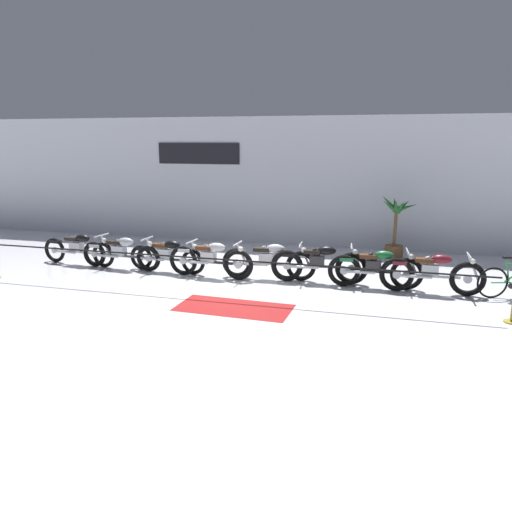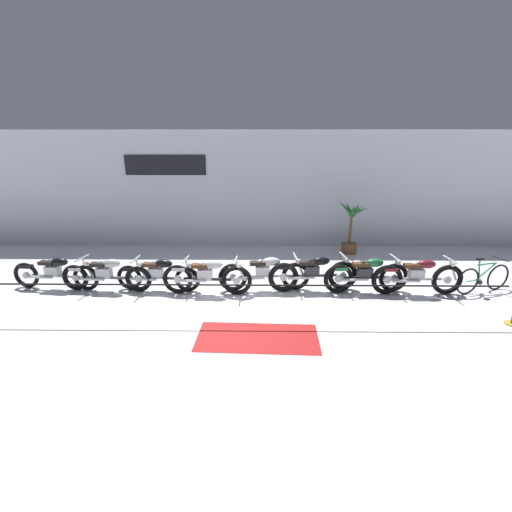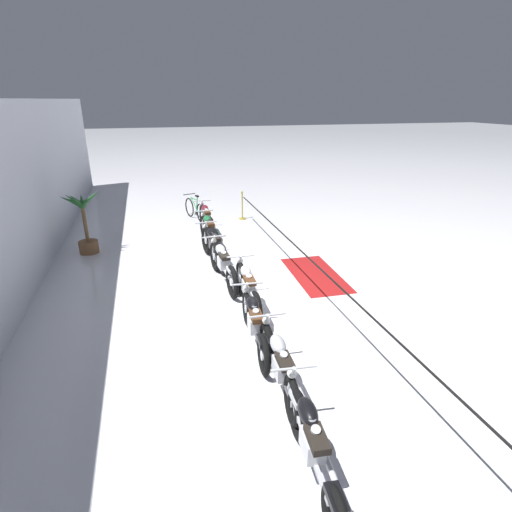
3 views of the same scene
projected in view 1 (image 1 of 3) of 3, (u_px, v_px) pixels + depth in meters
ground_plane at (232, 284)px, 12.23m from camera, size 120.00×120.00×0.00m
back_wall at (279, 181)px, 16.56m from camera, size 28.00×0.29×4.20m
motorcycle_black_0 at (78, 249)px, 14.05m from camera, size 2.40×0.62×0.93m
motorcycle_silver_1 at (121, 253)px, 13.59m from camera, size 2.40×0.62×0.93m
motorcycle_black_2 at (167, 255)px, 13.28m from camera, size 2.24×0.62×0.91m
motorcycle_silver_3 at (211, 259)px, 12.73m from camera, size 2.31×0.62×0.97m
motorcycle_silver_4 at (269, 261)px, 12.59m from camera, size 2.42×0.62×0.96m
motorcycle_black_5 at (319, 264)px, 12.26m from camera, size 2.39×0.63×0.98m
motorcycle_green_6 at (376, 268)px, 11.82m from camera, size 2.24×0.62×0.97m
motorcycle_maroon_7 at (432, 273)px, 11.39m from camera, size 2.34×0.62×0.98m
potted_palm_left_of_row at (396, 228)px, 14.89m from camera, size 1.11×1.09×1.89m
stanchion_far_left at (156, 260)px, 11.46m from camera, size 12.00×0.28×1.05m
floor_banner at (234, 308)px, 10.53m from camera, size 2.47×1.24×0.01m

